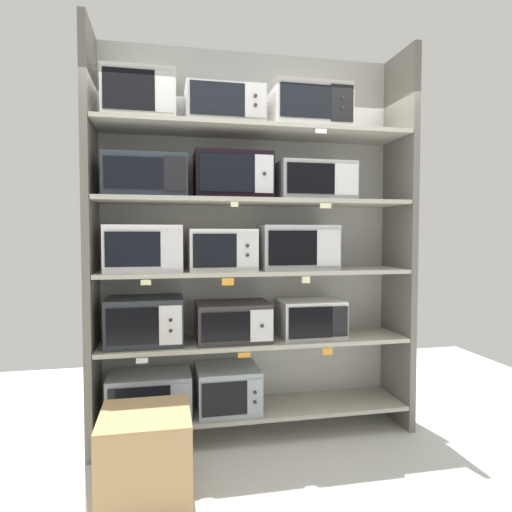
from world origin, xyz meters
The scene contains 33 objects.
back_panel centered at (0.00, 0.25, 1.43)m, with size 2.42×0.04×2.86m, color #B2B2AD.
upright_left centered at (-1.14, 0.00, 1.43)m, with size 0.05×0.46×2.86m, color #68645B.
upright_right centered at (1.14, 0.00, 1.43)m, with size 0.05×0.46×2.86m, color #68645B.
shelf_0 centered at (0.00, 0.00, 0.18)m, with size 2.22×0.46×0.03m, color #ADA899.
microwave_0 centered at (-0.76, 0.00, 0.35)m, with size 0.57×0.36×0.30m.
microwave_1 centered at (-0.21, 0.00, 0.35)m, with size 0.44×0.44×0.31m.
price_tag_0 centered at (-0.73, -0.23, 0.14)m, with size 0.08×0.00×0.05m, color orange.
shelf_1 centered at (0.00, 0.00, 0.69)m, with size 2.22×0.46×0.03m, color #ADA899.
microwave_2 centered at (-0.79, 0.00, 0.87)m, with size 0.52×0.39×0.33m.
microwave_3 centered at (-0.17, 0.00, 0.85)m, with size 0.52×0.41×0.27m.
microwave_4 centered at (0.42, 0.00, 0.84)m, with size 0.47×0.33×0.27m.
price_tag_1 centered at (-0.80, -0.23, 0.66)m, with size 0.08×0.00×0.03m, color white.
price_tag_2 centered at (-0.13, -0.23, 0.66)m, with size 0.09×0.00×0.03m, color orange.
price_tag_3 centered at (0.47, -0.23, 0.65)m, with size 0.07×0.00×0.05m, color orange.
shelf_2 centered at (0.00, 0.00, 1.20)m, with size 2.22×0.46×0.03m, color #ADA899.
microwave_5 centered at (-0.79, 0.00, 1.38)m, with size 0.52×0.38×0.32m.
microwave_6 centered at (-0.25, 0.00, 1.36)m, with size 0.47×0.36×0.29m.
microwave_7 centered at (0.31, 0.00, 1.38)m, with size 0.56×0.34×0.32m.
price_tag_4 centered at (-0.77, -0.23, 1.16)m, with size 0.07×0.00×0.03m, color beige.
price_tag_5 centered at (-0.24, -0.23, 1.16)m, with size 0.08×0.00×0.05m, color orange.
price_tag_6 centered at (0.31, -0.23, 1.16)m, with size 0.06×0.00×0.05m, color beige.
shelf_3 centered at (0.00, 0.00, 1.71)m, with size 2.22×0.46×0.03m, color #ADA899.
microwave_8 centered at (-0.77, 0.00, 1.87)m, with size 0.55×0.40×0.28m.
microwave_9 centered at (-0.17, 0.00, 1.89)m, with size 0.54×0.34×0.33m.
microwave_10 centered at (0.43, 0.00, 1.86)m, with size 0.55×0.42×0.27m.
price_tag_7 centered at (-0.19, -0.23, 1.67)m, with size 0.05×0.00×0.03m, color beige.
price_tag_8 centered at (0.45, -0.23, 1.67)m, with size 0.08×0.00×0.04m, color beige.
shelf_4 centered at (0.00, 0.00, 2.22)m, with size 2.22×0.46×0.03m, color #ADA899.
microwave_11 centered at (-0.81, 0.00, 2.40)m, with size 0.48×0.35×0.34m.
microwave_12 centered at (-0.23, 0.00, 2.37)m, with size 0.54×0.38×0.28m.
microwave_13 centered at (0.39, 0.00, 2.39)m, with size 0.57×0.40×0.32m.
price_tag_9 centered at (0.41, -0.23, 2.18)m, with size 0.08×0.00×0.03m, color white.
shipping_carton centered at (-0.77, -0.71, 0.25)m, with size 0.49×0.49×0.50m, color tan.
Camera 1 is at (-0.66, -3.18, 1.47)m, focal length 31.35 mm.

